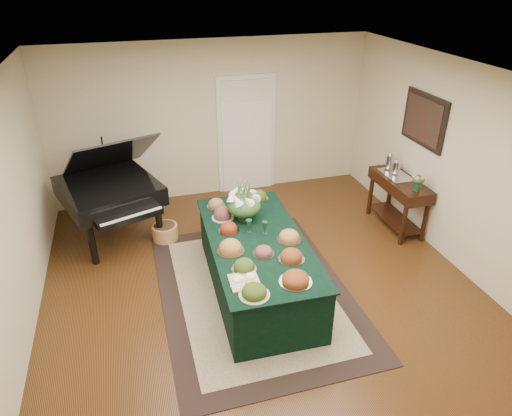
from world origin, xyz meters
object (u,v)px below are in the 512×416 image
object	(u,v)px
buffet_table	(257,264)
grand_piano	(110,190)
floral_centerpiece	(244,202)
mahogany_sideboard	(399,191)

from	to	relation	value
buffet_table	grand_piano	bearing A→B (deg)	133.13
floral_centerpiece	grand_piano	world-z (taller)	grand_piano
floral_centerpiece	mahogany_sideboard	bearing A→B (deg)	8.67
buffet_table	grand_piano	distance (m)	2.56
floral_centerpiece	mahogany_sideboard	size ratio (longest dim) A/B	0.39
grand_piano	mahogany_sideboard	bearing A→B (deg)	-12.39
floral_centerpiece	buffet_table	bearing A→B (deg)	-86.93
floral_centerpiece	mahogany_sideboard	world-z (taller)	floral_centerpiece
buffet_table	floral_centerpiece	bearing A→B (deg)	93.07
buffet_table	floral_centerpiece	size ratio (longest dim) A/B	5.45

